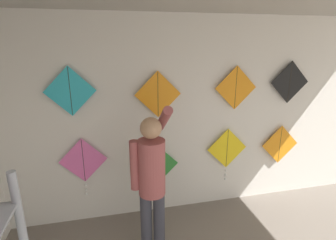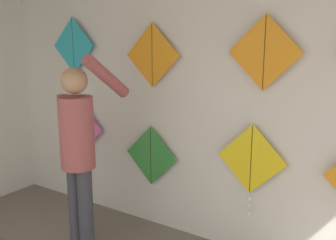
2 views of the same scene
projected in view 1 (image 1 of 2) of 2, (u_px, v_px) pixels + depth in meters
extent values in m
cube|color=silver|center=(189.00, 118.00, 3.73)|extent=(5.81, 0.06, 2.80)
cylinder|color=#383842|center=(146.00, 225.00, 3.02)|extent=(0.13, 0.13, 0.83)
cylinder|color=#383842|center=(159.00, 224.00, 3.03)|extent=(0.13, 0.13, 0.83)
cylinder|color=#9E4C4C|center=(152.00, 168.00, 2.82)|extent=(0.30, 0.30, 0.63)
sphere|color=tan|center=(151.00, 128.00, 2.69)|extent=(0.23, 0.23, 0.23)
cylinder|color=#9E4C4C|center=(135.00, 165.00, 2.79)|extent=(0.10, 0.10, 0.56)
cylinder|color=#9E4C4C|center=(164.00, 119.00, 2.91)|extent=(0.10, 0.52, 0.40)
cube|color=pink|center=(83.00, 160.00, 3.46)|extent=(0.62, 0.01, 0.62)
cylinder|color=black|center=(83.00, 161.00, 3.45)|extent=(0.01, 0.01, 0.59)
sphere|color=white|center=(86.00, 185.00, 3.55)|extent=(0.04, 0.04, 0.04)
sphere|color=white|center=(86.00, 190.00, 3.57)|extent=(0.04, 0.04, 0.04)
sphere|color=white|center=(87.00, 194.00, 3.59)|extent=(0.04, 0.04, 0.04)
cube|color=#338C38|center=(157.00, 165.00, 3.72)|extent=(0.62, 0.01, 0.62)
cylinder|color=black|center=(157.00, 165.00, 3.72)|extent=(0.01, 0.01, 0.59)
cube|color=yellow|center=(227.00, 148.00, 3.91)|extent=(0.62, 0.01, 0.62)
cylinder|color=black|center=(227.00, 148.00, 3.90)|extent=(0.01, 0.01, 0.59)
sphere|color=white|center=(226.00, 171.00, 4.00)|extent=(0.04, 0.04, 0.04)
sphere|color=white|center=(225.00, 175.00, 4.02)|extent=(0.04, 0.04, 0.04)
sphere|color=white|center=(225.00, 179.00, 4.04)|extent=(0.04, 0.04, 0.04)
cube|color=orange|center=(280.00, 145.00, 4.10)|extent=(0.62, 0.01, 0.62)
cylinder|color=black|center=(280.00, 145.00, 4.10)|extent=(0.01, 0.01, 0.59)
cube|color=#28B2C6|center=(70.00, 91.00, 3.17)|extent=(0.62, 0.01, 0.62)
cylinder|color=black|center=(70.00, 91.00, 3.17)|extent=(0.01, 0.01, 0.59)
cube|color=orange|center=(158.00, 94.00, 3.43)|extent=(0.62, 0.01, 0.62)
cylinder|color=black|center=(158.00, 94.00, 3.43)|extent=(0.01, 0.01, 0.59)
cube|color=orange|center=(236.00, 88.00, 3.66)|extent=(0.62, 0.01, 0.62)
cylinder|color=black|center=(236.00, 88.00, 3.66)|extent=(0.01, 0.01, 0.59)
cube|color=black|center=(290.00, 82.00, 3.83)|extent=(0.62, 0.01, 0.62)
cylinder|color=black|center=(290.00, 82.00, 3.83)|extent=(0.01, 0.01, 0.59)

